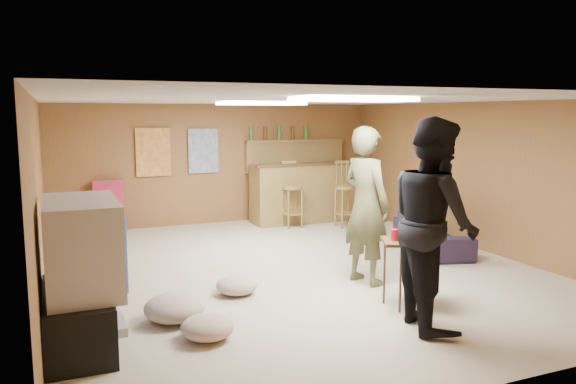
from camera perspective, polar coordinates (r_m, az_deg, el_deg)
name	(u,v)px	position (r m, az deg, el deg)	size (l,w,h in m)	color
ground	(294,269)	(7.43, 0.61, -7.86)	(7.00, 7.00, 0.00)	#B7A98C
ceiling	(294,100)	(7.14, 0.63, 9.36)	(6.00, 7.00, 0.02)	silver
wall_back	(219,164)	(10.49, -7.05, 2.86)	(6.00, 0.02, 2.20)	brown
wall_front	(489,245)	(4.28, 19.76, -5.04)	(6.00, 0.02, 2.20)	brown
wall_left	(39,200)	(6.62, -23.95, -0.78)	(0.02, 7.00, 2.20)	brown
wall_right	(478,176)	(8.83, 18.77, 1.53)	(0.02, 7.00, 2.20)	brown
tv_stand	(78,319)	(5.35, -20.60, -11.95)	(0.55, 1.30, 0.50)	black
dvd_box	(104,326)	(5.40, -18.16, -12.80)	(0.35, 0.50, 0.08)	#B2B2B7
tv_body	(82,245)	(5.18, -20.18, -5.11)	(0.60, 1.10, 0.80)	#B2B2B7
tv_screen	(119,242)	(5.20, -16.75, -4.90)	(0.02, 0.95, 0.65)	navy
bar_counter	(304,193)	(10.55, 1.69, -0.06)	(2.00, 0.60, 1.10)	brown
bar_lip	(310,165)	(10.26, 2.28, 2.80)	(2.10, 0.12, 0.05)	#442A15
bar_shelf	(295,141)	(10.87, 0.72, 5.21)	(2.00, 0.18, 0.05)	brown
bar_backing	(295,156)	(10.91, 0.67, 3.64)	(2.00, 0.14, 0.60)	brown
poster_left	(153,152)	(10.17, -13.54, 3.95)	(0.60, 0.03, 0.85)	#BF3F26
poster_right	(203,151)	(10.35, -8.61, 4.15)	(0.55, 0.03, 0.80)	#334C99
folding_chair_stack	(109,207)	(10.01, -17.74, -1.46)	(0.50, 0.14, 0.90)	#B6213F
ceiling_panel_front	(353,99)	(5.80, 6.64, 9.33)	(1.20, 0.60, 0.04)	white
ceiling_panel_back	(261,104)	(8.26, -2.74, 8.97)	(1.20, 0.60, 0.04)	white
person_olive	(366,205)	(6.74, 7.94, -1.36)	(0.69, 0.45, 1.89)	brown
person_black	(434,223)	(5.50, 14.59, -3.03)	(0.97, 0.76, 2.01)	black
sofa	(432,233)	(8.68, 14.38, -4.10)	(1.70, 0.67, 0.50)	black
tray_table	(408,273)	(6.13, 12.12, -8.04)	(0.55, 0.44, 0.71)	#442A15
cup_red_near	(395,235)	(6.00, 10.81, -4.29)	(0.08, 0.08, 0.12)	red
cup_red_far	(422,236)	(6.04, 13.47, -4.33)	(0.08, 0.08, 0.11)	red
cup_blue	(413,232)	(6.18, 12.58, -4.02)	(0.08, 0.08, 0.11)	navy
bar_stool_left	(292,192)	(9.98, 0.45, -0.01)	(0.40, 0.40, 1.27)	brown
bar_stool_right	(346,193)	(10.08, 5.87, -0.15)	(0.39, 0.39, 1.22)	brown
cushion_near_tv	(175,308)	(5.74, -11.46, -11.45)	(0.60, 0.60, 0.27)	tan
cushion_mid	(237,285)	(6.45, -5.25, -9.41)	(0.46, 0.46, 0.21)	tan
cushion_far	(207,327)	(5.27, -8.19, -13.44)	(0.49, 0.49, 0.22)	tan
bottle_row	(279,133)	(10.72, -0.91, 6.00)	(1.20, 0.08, 0.26)	#3F7233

